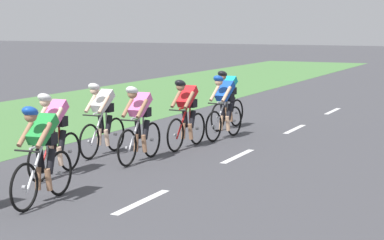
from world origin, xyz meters
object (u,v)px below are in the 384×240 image
cyclist_second (41,153)px  cyclist_fifth (102,118)px  cyclist_fourth (139,123)px  cyclist_sixth (186,113)px  cyclist_third (54,133)px  cyclist_eighth (224,106)px  cyclist_seventh (227,99)px

cyclist_second → cyclist_fifth: same height
cyclist_fifth → cyclist_fourth: bearing=-14.8°
cyclist_sixth → cyclist_third: bearing=-104.5°
cyclist_sixth → cyclist_eighth: same height
cyclist_fourth → cyclist_fifth: same height
cyclist_fourth → cyclist_second: bearing=-86.1°
cyclist_seventh → cyclist_second: bearing=-87.9°
cyclist_fifth → cyclist_sixth: same height
cyclist_second → cyclist_sixth: bearing=90.5°
cyclist_fifth → cyclist_eighth: same height
cyclist_fifth → cyclist_eighth: 3.30m
cyclist_third → cyclist_seventh: (0.66, 6.43, 0.00)m
cyclist_second → cyclist_fifth: 3.84m
cyclist_fifth → cyclist_second: bearing=-70.7°
cyclist_third → cyclist_sixth: same height
cyclist_third → cyclist_eighth: size_ratio=1.00×
cyclist_fourth → cyclist_eighth: 3.25m
cyclist_fourth → cyclist_sixth: size_ratio=1.00×
cyclist_eighth → cyclist_fifth: bearing=-117.0°
cyclist_third → cyclist_second: bearing=-59.0°
cyclist_third → cyclist_fourth: size_ratio=1.00×
cyclist_second → cyclist_fourth: (-0.23, 3.35, 0.00)m
cyclist_sixth → cyclist_second: bearing=-89.5°
cyclist_third → cyclist_eighth: (1.18, 4.99, 0.00)m
cyclist_third → cyclist_fifth: size_ratio=1.00×
cyclist_third → cyclist_fifth: bearing=98.9°
cyclist_seventh → cyclist_eighth: size_ratio=1.00×
cyclist_second → cyclist_seventh: size_ratio=1.00×
cyclist_second → cyclist_fourth: same height
cyclist_fifth → cyclist_seventh: same height
cyclist_fourth → cyclist_eighth: (0.46, 3.21, 0.00)m
cyclist_sixth → cyclist_seventh: (-0.24, 2.92, 0.00)m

